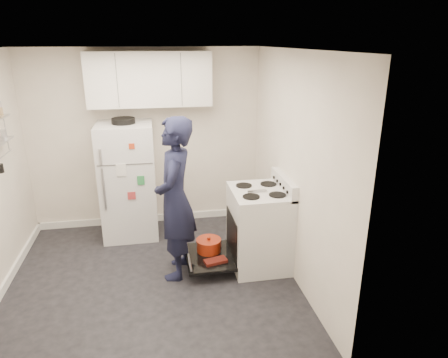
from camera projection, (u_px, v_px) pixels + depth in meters
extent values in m
cube|color=black|center=(153.00, 280.00, 4.54)|extent=(3.20, 3.20, 0.01)
cube|color=white|center=(137.00, 49.00, 3.71)|extent=(3.20, 3.20, 0.01)
cube|color=beige|center=(146.00, 140.00, 5.61)|extent=(3.20, 0.01, 2.50)
cube|color=beige|center=(144.00, 254.00, 2.64)|extent=(3.20, 0.01, 2.50)
cube|color=beige|center=(293.00, 168.00, 4.39)|extent=(0.01, 3.20, 2.50)
cube|color=white|center=(2.00, 291.00, 4.25)|extent=(0.03, 3.20, 0.10)
cube|color=white|center=(151.00, 218.00, 5.99)|extent=(3.20, 0.03, 0.10)
cube|color=silver|center=(259.00, 229.00, 4.74)|extent=(0.65, 0.76, 0.92)
cube|color=black|center=(253.00, 234.00, 4.74)|extent=(0.53, 0.60, 0.52)
cube|color=orange|center=(275.00, 232.00, 4.79)|extent=(0.02, 0.56, 0.46)
cylinder|color=black|center=(257.00, 247.00, 4.81)|extent=(0.34, 0.34, 0.02)
cube|color=silver|center=(284.00, 184.00, 4.60)|extent=(0.08, 0.76, 0.18)
cube|color=silver|center=(260.00, 192.00, 4.58)|extent=(0.65, 0.76, 0.03)
cube|color=#B2B2B7|center=(257.00, 191.00, 4.51)|extent=(0.22, 0.03, 0.01)
cube|color=black|center=(209.00, 257.00, 4.74)|extent=(0.55, 0.70, 0.03)
cylinder|color=#B2B2B7|center=(189.00, 256.00, 4.69)|extent=(0.02, 0.66, 0.02)
cylinder|color=#A92A10|center=(209.00, 246.00, 4.82)|extent=(0.29, 0.29, 0.14)
cylinder|color=#A92A10|center=(209.00, 240.00, 4.79)|extent=(0.30, 0.30, 0.02)
sphere|color=#A92A10|center=(209.00, 238.00, 4.78)|extent=(0.04, 0.04, 0.04)
cube|color=maroon|center=(216.00, 261.00, 4.59)|extent=(0.28, 0.19, 0.04)
cube|color=maroon|center=(210.00, 244.00, 4.97)|extent=(0.26, 0.13, 0.04)
cube|color=silver|center=(128.00, 181.00, 5.39)|extent=(0.72, 0.70, 1.56)
cube|color=#4C4C4C|center=(125.00, 165.00, 4.95)|extent=(0.68, 0.01, 0.01)
cube|color=#B2B2B7|center=(100.00, 157.00, 4.85)|extent=(0.02, 0.03, 0.20)
cube|color=#B2B2B7|center=(104.00, 189.00, 4.99)|extent=(0.02, 0.03, 0.55)
cylinder|color=black|center=(123.00, 121.00, 5.12)|extent=(0.30, 0.30, 0.07)
cube|color=silver|center=(121.00, 170.00, 4.96)|extent=(0.12, 0.01, 0.16)
cube|color=#2D8744|center=(141.00, 180.00, 5.05)|extent=(0.09, 0.01, 0.12)
cube|color=#B33335|center=(132.00, 196.00, 5.10)|extent=(0.10, 0.01, 0.10)
cube|color=#BF3916|center=(132.00, 146.00, 4.89)|extent=(0.07, 0.01, 0.07)
cube|color=silver|center=(150.00, 79.00, 5.18)|extent=(1.60, 0.33, 0.70)
cylinder|color=black|center=(0.00, 169.00, 4.15)|extent=(0.08, 0.08, 0.09)
imported|color=black|center=(175.00, 199.00, 4.40)|extent=(0.58, 0.76, 1.84)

